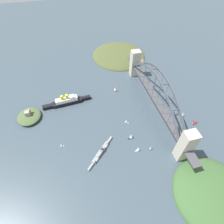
{
  "coord_description": "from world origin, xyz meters",
  "views": [
    {
      "loc": [
        -206.82,
        134.08,
        248.16
      ],
      "look_at": [
        0.0,
        79.76,
        8.0
      ],
      "focal_mm": 28.5,
      "sensor_mm": 36.0,
      "label": 1
    }
  ],
  "objects_px": {
    "naval_cruiser": "(101,152)",
    "small_boat_0": "(127,121)",
    "seaplane_taxiing_near_bridge": "(194,123)",
    "small_boat_3": "(139,149)",
    "ocean_liner": "(67,101)",
    "small_boat_5": "(62,145)",
    "seaplane_second_in_formation": "(182,115)",
    "channel_marker_buoy": "(142,110)",
    "small_boat_4": "(151,148)",
    "fort_island_mid_harbor": "(29,116)",
    "small_boat_2": "(131,136)",
    "harbor_arch_bridge": "(155,95)",
    "small_boat_1": "(115,89)"
  },
  "relations": [
    {
      "from": "seaplane_taxiing_near_bridge",
      "to": "small_boat_3",
      "type": "distance_m",
      "value": 116.88
    },
    {
      "from": "fort_island_mid_harbor",
      "to": "channel_marker_buoy",
      "type": "height_order",
      "value": "fort_island_mid_harbor"
    },
    {
      "from": "seaplane_second_in_formation",
      "to": "fort_island_mid_harbor",
      "type": "bearing_deg",
      "value": 76.61
    },
    {
      "from": "small_boat_0",
      "to": "channel_marker_buoy",
      "type": "bearing_deg",
      "value": -60.85
    },
    {
      "from": "channel_marker_buoy",
      "to": "seaplane_second_in_formation",
      "type": "bearing_deg",
      "value": -114.79
    },
    {
      "from": "naval_cruiser",
      "to": "seaplane_second_in_formation",
      "type": "xyz_separation_m",
      "value": [
        37.32,
        -160.71,
        -0.62
      ]
    },
    {
      "from": "ocean_liner",
      "to": "channel_marker_buoy",
      "type": "bearing_deg",
      "value": -111.58
    },
    {
      "from": "ocean_liner",
      "to": "seaplane_second_in_formation",
      "type": "height_order",
      "value": "ocean_liner"
    },
    {
      "from": "ocean_liner",
      "to": "seaplane_taxiing_near_bridge",
      "type": "distance_m",
      "value": 237.7
    },
    {
      "from": "naval_cruiser",
      "to": "small_boat_3",
      "type": "bearing_deg",
      "value": -100.41
    },
    {
      "from": "ocean_liner",
      "to": "channel_marker_buoy",
      "type": "distance_m",
      "value": 145.3
    },
    {
      "from": "small_boat_1",
      "to": "small_boat_2",
      "type": "distance_m",
      "value": 119.56
    },
    {
      "from": "fort_island_mid_harbor",
      "to": "small_boat_0",
      "type": "height_order",
      "value": "fort_island_mid_harbor"
    },
    {
      "from": "naval_cruiser",
      "to": "seaplane_taxiing_near_bridge",
      "type": "xyz_separation_m",
      "value": [
        14.68,
        -171.91,
        -0.49
      ]
    },
    {
      "from": "seaplane_second_in_formation",
      "to": "small_boat_0",
      "type": "xyz_separation_m",
      "value": [
        9.5,
        103.97,
        2.27
      ]
    },
    {
      "from": "ocean_liner",
      "to": "naval_cruiser",
      "type": "height_order",
      "value": "ocean_liner"
    },
    {
      "from": "small_boat_5",
      "to": "naval_cruiser",
      "type": "bearing_deg",
      "value": -115.61
    },
    {
      "from": "harbor_arch_bridge",
      "to": "ocean_liner",
      "type": "height_order",
      "value": "harbor_arch_bridge"
    },
    {
      "from": "fort_island_mid_harbor",
      "to": "small_boat_2",
      "type": "height_order",
      "value": "fort_island_mid_harbor"
    },
    {
      "from": "ocean_liner",
      "to": "small_boat_2",
      "type": "height_order",
      "value": "ocean_liner"
    },
    {
      "from": "naval_cruiser",
      "to": "small_boat_0",
      "type": "xyz_separation_m",
      "value": [
        46.82,
        -56.74,
        1.64
      ]
    },
    {
      "from": "small_boat_2",
      "to": "channel_marker_buoy",
      "type": "height_order",
      "value": "small_boat_2"
    },
    {
      "from": "channel_marker_buoy",
      "to": "naval_cruiser",
      "type": "bearing_deg",
      "value": 125.69
    },
    {
      "from": "fort_island_mid_harbor",
      "to": "harbor_arch_bridge",
      "type": "bearing_deg",
      "value": -97.76
    },
    {
      "from": "naval_cruiser",
      "to": "small_boat_4",
      "type": "xyz_separation_m",
      "value": [
        -13.62,
        -77.11,
        1.02
      ]
    },
    {
      "from": "harbor_arch_bridge",
      "to": "small_boat_2",
      "type": "xyz_separation_m",
      "value": [
        -56.45,
        61.9,
        -25.72
      ]
    },
    {
      "from": "small_boat_4",
      "to": "harbor_arch_bridge",
      "type": "bearing_deg",
      "value": -24.93
    },
    {
      "from": "small_boat_0",
      "to": "small_boat_2",
      "type": "relative_size",
      "value": 0.86
    },
    {
      "from": "harbor_arch_bridge",
      "to": "fort_island_mid_harbor",
      "type": "bearing_deg",
      "value": 82.24
    },
    {
      "from": "harbor_arch_bridge",
      "to": "small_boat_1",
      "type": "xyz_separation_m",
      "value": [
        62.97,
        56.0,
        -25.39
      ]
    },
    {
      "from": "naval_cruiser",
      "to": "small_boat_5",
      "type": "height_order",
      "value": "naval_cruiser"
    },
    {
      "from": "small_boat_4",
      "to": "small_boat_5",
      "type": "relative_size",
      "value": 1.12
    },
    {
      "from": "ocean_liner",
      "to": "small_boat_1",
      "type": "height_order",
      "value": "ocean_liner"
    },
    {
      "from": "seaplane_taxiing_near_bridge",
      "to": "small_boat_5",
      "type": "height_order",
      "value": "small_boat_5"
    },
    {
      "from": "fort_island_mid_harbor",
      "to": "seaplane_second_in_formation",
      "type": "height_order",
      "value": "fort_island_mid_harbor"
    },
    {
      "from": "small_boat_1",
      "to": "ocean_liner",
      "type": "bearing_deg",
      "value": 97.07
    },
    {
      "from": "harbor_arch_bridge",
      "to": "small_boat_3",
      "type": "distance_m",
      "value": 103.6
    },
    {
      "from": "ocean_liner",
      "to": "channel_marker_buoy",
      "type": "height_order",
      "value": "ocean_liner"
    },
    {
      "from": "naval_cruiser",
      "to": "small_boat_4",
      "type": "distance_m",
      "value": 78.31
    },
    {
      "from": "seaplane_second_in_formation",
      "to": "small_boat_2",
      "type": "distance_m",
      "value": 108.73
    },
    {
      "from": "naval_cruiser",
      "to": "small_boat_5",
      "type": "distance_m",
      "value": 63.52
    },
    {
      "from": "seaplane_second_in_formation",
      "to": "small_boat_2",
      "type": "height_order",
      "value": "small_boat_2"
    },
    {
      "from": "small_boat_3",
      "to": "small_boat_5",
      "type": "bearing_deg",
      "value": 71.7
    },
    {
      "from": "small_boat_5",
      "to": "small_boat_1",
      "type": "bearing_deg",
      "value": -47.88
    },
    {
      "from": "naval_cruiser",
      "to": "seaplane_second_in_formation",
      "type": "relative_size",
      "value": 5.22
    },
    {
      "from": "seaplane_taxiing_near_bridge",
      "to": "seaplane_second_in_formation",
      "type": "distance_m",
      "value": 25.26
    },
    {
      "from": "ocean_liner",
      "to": "small_boat_5",
      "type": "bearing_deg",
      "value": 169.86
    },
    {
      "from": "seaplane_taxiing_near_bridge",
      "to": "channel_marker_buoy",
      "type": "relative_size",
      "value": 4.05
    },
    {
      "from": "fort_island_mid_harbor",
      "to": "small_boat_5",
      "type": "height_order",
      "value": "fort_island_mid_harbor"
    },
    {
      "from": "fort_island_mid_harbor",
      "to": "naval_cruiser",
      "type": "bearing_deg",
      "value": -132.86
    }
  ]
}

